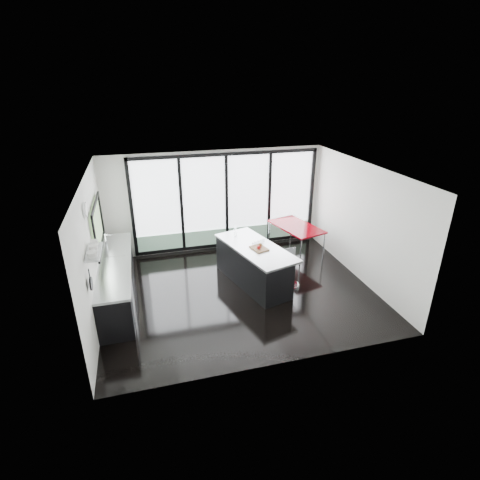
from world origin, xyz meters
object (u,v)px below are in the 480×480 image
object	(u,v)px
bar_stool_near	(291,272)
red_table	(295,240)
island	(253,265)
bar_stool_far	(262,267)

from	to	relation	value
bar_stool_near	red_table	xyz separation A→B (m)	(0.79, 1.60, 0.06)
island	bar_stool_far	bearing A→B (deg)	-0.05
island	bar_stool_near	distance (m)	0.92
bar_stool_far	red_table	world-z (taller)	red_table
bar_stool_near	bar_stool_far	size ratio (longest dim) A/B	0.90
bar_stool_near	red_table	size ratio (longest dim) A/B	0.45
island	bar_stool_far	distance (m)	0.26
bar_stool_near	red_table	distance (m)	1.79
bar_stool_far	red_table	bearing A→B (deg)	18.92
island	bar_stool_near	bearing A→B (deg)	-24.14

